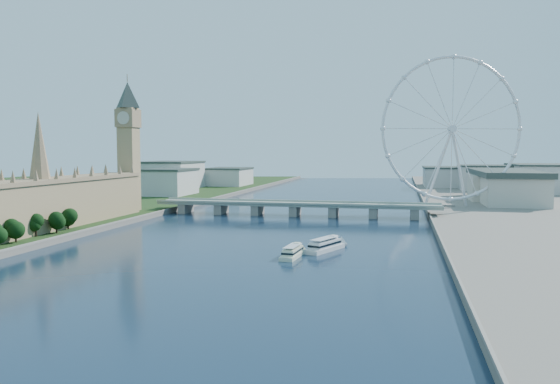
% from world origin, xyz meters
% --- Properties ---
extents(ground, '(2000.00, 2000.00, 0.00)m').
position_xyz_m(ground, '(0.00, 0.00, 0.00)').
color(ground, '#173141').
rests_on(ground, ground).
extents(parliament_range, '(24.00, 200.00, 70.00)m').
position_xyz_m(parliament_range, '(-128.00, 170.00, 18.48)').
color(parliament_range, tan).
rests_on(parliament_range, ground).
extents(big_ben, '(20.02, 20.02, 110.00)m').
position_xyz_m(big_ben, '(-128.00, 278.00, 66.57)').
color(big_ben, tan).
rests_on(big_ben, ground).
extents(westminster_bridge, '(220.00, 22.00, 9.50)m').
position_xyz_m(westminster_bridge, '(0.00, 300.00, 6.63)').
color(westminster_bridge, gray).
rests_on(westminster_bridge, ground).
extents(london_eye, '(113.60, 39.12, 124.30)m').
position_xyz_m(london_eye, '(119.98, 355.08, 67.52)').
color(london_eye, silver).
rests_on(london_eye, ground).
extents(county_hall, '(54.00, 144.00, 35.00)m').
position_xyz_m(county_hall, '(175.00, 430.00, 0.00)').
color(county_hall, beige).
rests_on(county_hall, ground).
extents(city_skyline, '(505.00, 280.00, 32.00)m').
position_xyz_m(city_skyline, '(39.22, 560.08, 16.96)').
color(city_skyline, beige).
rests_on(city_skyline, ground).
extents(tour_boat_near, '(9.05, 27.48, 5.94)m').
position_xyz_m(tour_boat_near, '(30.41, 136.28, 0.00)').
color(tour_boat_near, beige).
rests_on(tour_boat_near, ground).
extents(tour_boat_far, '(19.30, 31.95, 6.92)m').
position_xyz_m(tour_boat_far, '(43.05, 155.58, 0.00)').
color(tour_boat_far, silver).
rests_on(tour_boat_far, ground).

